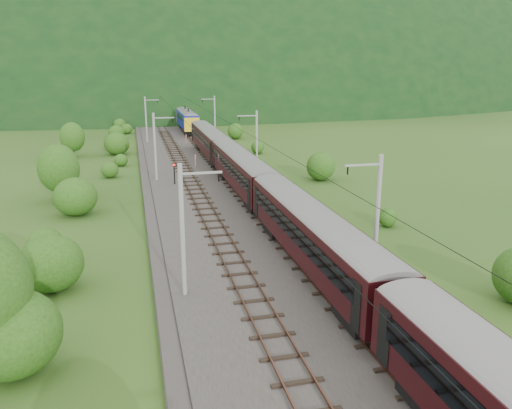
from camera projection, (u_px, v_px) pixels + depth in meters
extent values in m
plane|color=#254816|center=(283.00, 288.00, 31.57)|extent=(600.00, 600.00, 0.00)
cube|color=#38332D|center=(248.00, 235.00, 40.88)|extent=(14.00, 220.00, 0.30)
cube|color=#543224|center=(210.00, 234.00, 40.07)|extent=(0.08, 220.00, 0.15)
cube|color=#543224|center=(228.00, 233.00, 40.40)|extent=(0.08, 220.00, 0.15)
cube|color=black|center=(219.00, 235.00, 40.27)|extent=(2.40, 220.00, 0.12)
cube|color=#543224|center=(268.00, 230.00, 41.18)|extent=(0.08, 220.00, 0.15)
cube|color=#543224|center=(284.00, 229.00, 41.51)|extent=(0.08, 220.00, 0.15)
cube|color=black|center=(276.00, 231.00, 41.38)|extent=(2.40, 220.00, 0.12)
cylinder|color=gray|center=(182.00, 231.00, 28.98)|extent=(0.28, 0.28, 8.00)
cube|color=gray|center=(201.00, 173.00, 28.34)|extent=(2.40, 0.12, 0.12)
cylinder|color=black|center=(219.00, 177.00, 28.66)|extent=(0.10, 0.10, 0.50)
cylinder|color=gray|center=(155.00, 147.00, 58.90)|extent=(0.28, 0.28, 8.00)
cube|color=gray|center=(164.00, 118.00, 58.27)|extent=(2.40, 0.12, 0.12)
cylinder|color=black|center=(173.00, 120.00, 58.58)|extent=(0.10, 0.10, 0.50)
cylinder|color=gray|center=(146.00, 120.00, 88.83)|extent=(0.28, 0.28, 8.00)
cube|color=gray|center=(152.00, 100.00, 88.19)|extent=(2.40, 0.12, 0.12)
cylinder|color=black|center=(158.00, 102.00, 88.50)|extent=(0.10, 0.10, 0.50)
cylinder|color=gray|center=(142.00, 106.00, 118.75)|extent=(0.28, 0.28, 8.00)
cube|color=gray|center=(146.00, 91.00, 118.11)|extent=(2.40, 0.12, 0.12)
cylinder|color=black|center=(150.00, 92.00, 118.42)|extent=(0.10, 0.10, 0.50)
cylinder|color=gray|center=(139.00, 98.00, 148.67)|extent=(0.28, 0.28, 8.00)
cube|color=gray|center=(142.00, 86.00, 148.03)|extent=(2.40, 0.12, 0.12)
cylinder|color=black|center=(146.00, 87.00, 148.34)|extent=(0.10, 0.10, 0.50)
cylinder|color=gray|center=(377.00, 216.00, 31.84)|extent=(0.28, 0.28, 8.00)
cube|color=gray|center=(363.00, 165.00, 30.65)|extent=(2.40, 0.12, 0.12)
cylinder|color=black|center=(348.00, 170.00, 30.50)|extent=(0.10, 0.10, 0.50)
cylinder|color=gray|center=(257.00, 143.00, 61.77)|extent=(0.28, 0.28, 8.00)
cube|color=gray|center=(247.00, 116.00, 60.57)|extent=(2.40, 0.12, 0.12)
cylinder|color=black|center=(239.00, 118.00, 60.42)|extent=(0.10, 0.10, 0.50)
cylinder|color=gray|center=(215.00, 118.00, 91.69)|extent=(0.28, 0.28, 8.00)
cube|color=gray|center=(208.00, 99.00, 90.50)|extent=(2.40, 0.12, 0.12)
cylinder|color=black|center=(202.00, 101.00, 90.35)|extent=(0.10, 0.10, 0.50)
cylinder|color=gray|center=(194.00, 105.00, 121.61)|extent=(0.28, 0.28, 8.00)
cube|color=gray|center=(188.00, 91.00, 120.42)|extent=(2.40, 0.12, 0.12)
cylinder|color=black|center=(184.00, 92.00, 120.27)|extent=(0.10, 0.10, 0.50)
cylinder|color=gray|center=(181.00, 97.00, 151.53)|extent=(0.28, 0.28, 8.00)
cube|color=gray|center=(176.00, 86.00, 150.34)|extent=(2.40, 0.12, 0.12)
cylinder|color=black|center=(173.00, 87.00, 150.19)|extent=(0.10, 0.10, 0.50)
cylinder|color=black|center=(217.00, 153.00, 38.46)|extent=(0.03, 198.00, 0.03)
cylinder|color=black|center=(277.00, 150.00, 39.56)|extent=(0.03, 198.00, 0.03)
ellipsoid|color=black|center=(146.00, 91.00, 274.68)|extent=(504.00, 360.00, 244.00)
cube|color=black|center=(440.00, 399.00, 19.52)|extent=(2.15, 3.13, 0.88)
cube|color=black|center=(313.00, 234.00, 32.65)|extent=(2.84, 21.55, 2.94)
cylinder|color=slate|center=(314.00, 215.00, 32.29)|extent=(2.84, 21.44, 2.84)
cube|color=black|center=(292.00, 231.00, 32.22)|extent=(0.05, 18.96, 1.13)
cube|color=black|center=(334.00, 228.00, 32.89)|extent=(0.05, 18.96, 1.13)
cube|color=black|center=(362.00, 315.00, 26.11)|extent=(2.15, 3.13, 0.88)
cube|color=black|center=(280.00, 227.00, 40.21)|extent=(2.15, 3.13, 0.88)
cube|color=black|center=(241.00, 169.00, 53.34)|extent=(2.84, 21.55, 2.94)
cylinder|color=slate|center=(241.00, 157.00, 52.99)|extent=(2.84, 21.44, 2.84)
cube|color=black|center=(228.00, 166.00, 52.91)|extent=(0.05, 18.96, 1.13)
cube|color=black|center=(254.00, 165.00, 53.58)|extent=(0.05, 18.96, 1.13)
cube|color=black|center=(258.00, 204.00, 46.80)|extent=(2.15, 3.13, 0.88)
cube|color=black|center=(228.00, 172.00, 60.91)|extent=(2.15, 3.13, 0.88)
cube|color=black|center=(210.00, 140.00, 74.04)|extent=(2.84, 21.55, 2.94)
cylinder|color=slate|center=(210.00, 131.00, 73.68)|extent=(2.84, 21.44, 2.84)
cube|color=black|center=(200.00, 138.00, 73.61)|extent=(0.05, 18.96, 1.13)
cube|color=black|center=(219.00, 137.00, 74.27)|extent=(0.05, 18.96, 1.13)
cube|color=black|center=(219.00, 162.00, 67.50)|extent=(2.15, 3.13, 0.88)
cube|color=black|center=(203.00, 145.00, 81.60)|extent=(2.15, 3.13, 0.88)
cube|color=#131B98|center=(187.00, 119.00, 102.97)|extent=(2.84, 17.63, 2.94)
cylinder|color=slate|center=(187.00, 113.00, 102.62)|extent=(2.84, 17.54, 2.84)
cube|color=black|center=(180.00, 117.00, 102.55)|extent=(0.05, 15.52, 1.13)
cube|color=black|center=(194.00, 117.00, 103.21)|extent=(0.05, 15.52, 1.13)
cube|color=black|center=(191.00, 132.00, 97.72)|extent=(2.15, 3.13, 0.88)
cube|color=black|center=(184.00, 125.00, 109.26)|extent=(2.15, 3.13, 0.88)
cube|color=yellow|center=(183.00, 116.00, 111.08)|extent=(2.90, 0.50, 2.64)
cube|color=yellow|center=(192.00, 125.00, 94.97)|extent=(2.90, 0.50, 2.64)
cube|color=black|center=(185.00, 108.00, 105.24)|extent=(0.08, 1.60, 0.88)
cylinder|color=red|center=(196.00, 161.00, 67.46)|extent=(0.18, 0.18, 1.68)
cylinder|color=red|center=(186.00, 139.00, 88.13)|extent=(0.17, 0.17, 1.60)
cylinder|color=black|center=(174.00, 175.00, 57.71)|extent=(0.15, 0.15, 2.19)
sphere|color=red|center=(174.00, 165.00, 57.40)|extent=(0.26, 0.26, 0.26)
ellipsoid|color=#234512|center=(11.00, 334.00, 22.34)|extent=(4.43, 4.43, 3.99)
ellipsoid|color=#234512|center=(51.00, 263.00, 30.84)|extent=(3.96, 3.96, 3.57)
ellipsoid|color=#234512|center=(45.00, 244.00, 35.94)|extent=(2.60, 2.60, 2.34)
ellipsoid|color=#234512|center=(75.00, 197.00, 46.50)|extent=(3.99, 3.99, 3.59)
ellipsoid|color=#234512|center=(77.00, 187.00, 53.85)|extent=(2.04, 2.04, 1.84)
ellipsoid|color=#234512|center=(110.00, 170.00, 62.38)|extent=(2.20, 2.20, 1.98)
ellipsoid|color=#234512|center=(121.00, 160.00, 69.57)|extent=(1.91, 1.91, 1.71)
ellipsoid|color=#234512|center=(117.00, 144.00, 78.12)|extent=(3.91, 3.91, 3.51)
ellipsoid|color=#234512|center=(117.00, 142.00, 84.28)|extent=(2.46, 2.46, 2.22)
ellipsoid|color=#234512|center=(116.00, 132.00, 94.93)|extent=(2.95, 2.95, 2.66)
ellipsoid|color=#234512|center=(127.00, 129.00, 102.35)|extent=(2.34, 2.34, 2.10)
ellipsoid|color=#234512|center=(120.00, 124.00, 109.14)|extent=(2.69, 2.69, 2.42)
ellipsoid|color=#234512|center=(108.00, 120.00, 118.60)|extent=(2.13, 2.13, 1.92)
cylinder|color=black|center=(61.00, 186.00, 51.39)|extent=(0.24, 0.24, 3.23)
ellipsoid|color=#234512|center=(59.00, 168.00, 50.89)|extent=(4.16, 4.16, 4.99)
cylinder|color=black|center=(73.00, 148.00, 76.37)|extent=(0.24, 0.24, 2.88)
ellipsoid|color=#234512|center=(72.00, 137.00, 75.92)|extent=(3.71, 3.71, 4.45)
ellipsoid|color=#234512|center=(388.00, 218.00, 43.44)|extent=(1.64, 1.64, 1.48)
ellipsoid|color=#234512|center=(321.00, 168.00, 60.79)|extent=(3.49, 3.49, 3.14)
ellipsoid|color=#234512|center=(258.00, 148.00, 79.27)|extent=(2.05, 2.05, 1.84)
ellipsoid|color=#234512|center=(235.00, 132.00, 95.13)|extent=(2.99, 2.99, 2.69)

